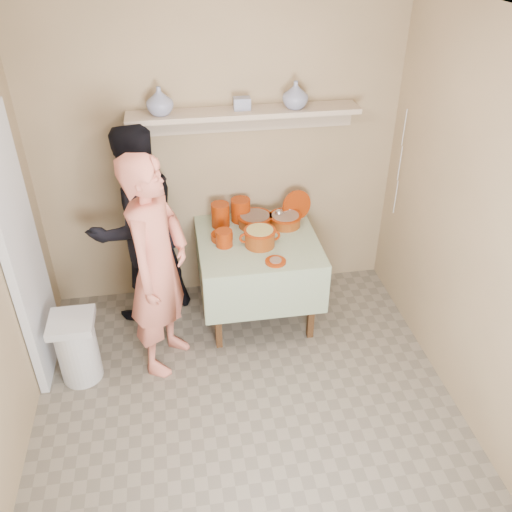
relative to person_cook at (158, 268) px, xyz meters
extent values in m
plane|color=#706758|center=(0.55, -0.83, -0.87)|extent=(3.50, 3.50, 0.00)
cube|color=silver|center=(-0.91, 0.12, 0.13)|extent=(0.06, 0.70, 2.00)
cylinder|color=maroon|center=(0.52, 0.71, -0.01)|extent=(0.15, 0.15, 0.20)
cylinder|color=maroon|center=(0.71, 0.78, -0.01)|extent=(0.17, 0.17, 0.20)
cylinder|color=maroon|center=(0.52, 0.39, -0.04)|extent=(0.13, 0.13, 0.13)
cylinder|color=maroon|center=(0.51, 0.49, -0.08)|extent=(0.18, 0.18, 0.05)
cylinder|color=maroon|center=(1.18, 0.74, 0.01)|extent=(0.27, 0.14, 0.27)
imported|color=navy|center=(1.14, 0.77, 0.95)|extent=(0.25, 0.25, 0.21)
imported|color=navy|center=(0.12, 0.78, 0.95)|extent=(0.27, 0.27, 0.21)
cube|color=navy|center=(0.73, 0.80, 0.90)|extent=(0.13, 0.09, 0.09)
imported|color=#DE7460|center=(0.00, 0.00, 0.00)|extent=(0.65, 0.75, 1.74)
imported|color=black|center=(-0.17, 0.66, -0.02)|extent=(1.04, 0.98, 1.70)
cube|color=#9F8661|center=(0.55, 0.93, 0.43)|extent=(3.00, 0.02, 2.60)
cube|color=#9F8661|center=(2.06, -0.83, 0.43)|extent=(0.02, 3.50, 2.60)
cube|color=silver|center=(0.55, -0.83, 1.74)|extent=(3.00, 3.50, 0.02)
cube|color=#4C2D16|center=(0.42, 0.07, -0.52)|extent=(0.05, 0.05, 0.71)
cube|color=#4C2D16|center=(1.18, 0.07, -0.52)|extent=(0.05, 0.05, 0.71)
cube|color=#4C2D16|center=(0.42, 0.83, -0.52)|extent=(0.05, 0.05, 0.71)
cube|color=#4C2D16|center=(1.18, 0.83, -0.52)|extent=(0.05, 0.05, 0.71)
cube|color=#4C2D16|center=(0.80, 0.45, -0.14)|extent=(0.90, 0.90, 0.04)
cube|color=#2D591E|center=(0.80, 0.45, -0.12)|extent=(0.96, 0.96, 0.01)
cube|color=#2D591E|center=(0.80, -0.03, -0.33)|extent=(0.96, 0.01, 0.44)
cube|color=#2D591E|center=(0.80, 0.93, -0.33)|extent=(0.96, 0.01, 0.44)
cube|color=#2D591E|center=(0.32, 0.45, -0.33)|extent=(0.01, 0.96, 0.44)
cube|color=#2D591E|center=(1.28, 0.45, -0.33)|extent=(0.01, 0.96, 0.44)
cylinder|color=#682608|center=(0.81, 0.67, -0.06)|extent=(0.28, 0.28, 0.09)
cylinder|color=maroon|center=(0.81, 0.67, -0.02)|extent=(0.30, 0.30, 0.01)
cylinder|color=brown|center=(0.81, 0.67, -0.04)|extent=(0.25, 0.25, 0.05)
cylinder|color=#682608|center=(1.06, 0.63, -0.06)|extent=(0.26, 0.26, 0.09)
cylinder|color=maroon|center=(1.06, 0.63, -0.02)|extent=(0.28, 0.28, 0.01)
cylinder|color=#8C6B54|center=(1.06, 0.63, -0.04)|extent=(0.23, 0.23, 0.05)
cylinder|color=silver|center=(1.05, 0.54, 0.07)|extent=(0.01, 0.22, 0.16)
sphere|color=silver|center=(1.01, 0.66, 0.00)|extent=(0.07, 0.07, 0.07)
cylinder|color=#682608|center=(0.80, 0.35, -0.04)|extent=(0.24, 0.24, 0.14)
cylinder|color=maroon|center=(0.80, 0.35, 0.02)|extent=(0.25, 0.25, 0.01)
cylinder|color=tan|center=(0.80, 0.35, 0.01)|extent=(0.21, 0.21, 0.05)
torus|color=maroon|center=(0.68, 0.35, -0.03)|extent=(0.09, 0.02, 0.09)
torus|color=maroon|center=(0.92, 0.35, -0.03)|extent=(0.09, 0.02, 0.09)
cylinder|color=maroon|center=(0.88, 0.09, -0.10)|extent=(0.16, 0.16, 0.02)
cylinder|color=#8C6B54|center=(0.88, 0.09, -0.09)|extent=(0.09, 0.09, 0.01)
cube|color=tan|center=(0.75, 0.79, 0.83)|extent=(1.80, 0.25, 0.04)
cube|color=tan|center=(0.75, 0.91, 0.73)|extent=(1.80, 0.02, 0.18)
cylinder|color=silver|center=(-0.65, -0.10, -0.62)|extent=(0.30, 0.30, 0.50)
cube|color=silver|center=(-0.65, -0.10, -0.34)|extent=(0.32, 0.32, 0.06)
cylinder|color=silver|center=(2.02, 0.67, 0.68)|extent=(0.01, 0.01, 0.30)
cylinder|color=silver|center=(2.02, 0.65, 0.38)|extent=(0.01, 0.01, 0.30)
cylinder|color=silver|center=(2.02, 0.63, 0.08)|extent=(0.01, 0.01, 0.30)
camera|label=1|loc=(0.18, -3.25, 2.18)|focal=38.00mm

